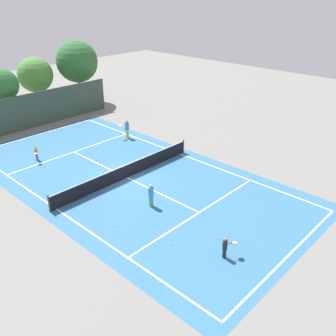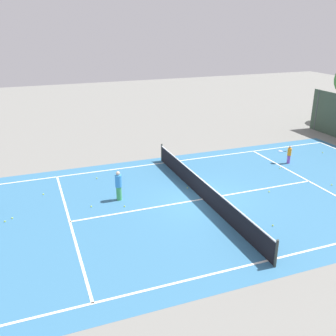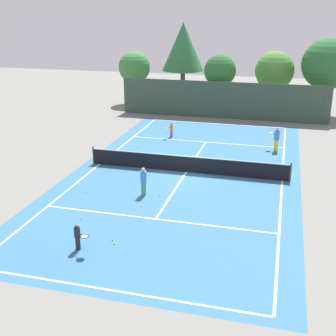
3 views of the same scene
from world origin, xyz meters
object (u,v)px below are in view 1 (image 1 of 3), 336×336
object	(u,v)px
player_0	(36,153)
tennis_ball_4	(172,212)
tennis_ball_3	(118,231)
tennis_ball_13	(172,245)
player_1	(225,247)
tennis_ball_11	(52,161)
tennis_ball_2	(97,138)
player_3	(151,195)
tennis_ball_0	(101,160)
tennis_ball_9	(161,200)
tennis_ball_7	(220,238)
tennis_ball_1	(78,146)
player_2	(127,129)
tennis_ball_6	(146,156)
tennis_ball_12	(227,239)
tennis_ball_8	(7,151)
tennis_ball_5	(127,173)
tennis_ball_10	(112,186)

from	to	relation	value
player_0	tennis_ball_4	xyz separation A→B (m)	(1.68, -12.37, -0.55)
tennis_ball_3	tennis_ball_13	bearing A→B (deg)	-68.64
player_1	tennis_ball_11	world-z (taller)	player_1
tennis_ball_2	player_3	bearing A→B (deg)	-111.42
tennis_ball_3	tennis_ball_11	world-z (taller)	same
tennis_ball_0	tennis_ball_9	size ratio (longest dim) A/B	1.00
tennis_ball_3	player_0	bearing A→B (deg)	81.63
tennis_ball_13	tennis_ball_11	bearing A→B (deg)	84.94
tennis_ball_7	tennis_ball_11	xyz separation A→B (m)	(-0.93, 14.82, 0.00)
tennis_ball_1	tennis_ball_11	xyz separation A→B (m)	(-3.02, -1.08, 0.00)
player_0	player_2	distance (m)	7.86
tennis_ball_7	player_3	bearing A→B (deg)	92.46
tennis_ball_6	tennis_ball_13	xyz separation A→B (m)	(-6.75, -8.94, 0.00)
player_0	player_2	bearing A→B (deg)	-10.92
tennis_ball_4	tennis_ball_12	size ratio (longest dim) A/B	1.00
tennis_ball_3	tennis_ball_8	bearing A→B (deg)	86.51
tennis_ball_8	tennis_ball_11	size ratio (longest dim) A/B	1.00
tennis_ball_6	tennis_ball_7	size ratio (longest dim) A/B	1.00
tennis_ball_3	tennis_ball_6	size ratio (longest dim) A/B	1.00
player_2	tennis_ball_2	size ratio (longest dim) A/B	25.14
tennis_ball_0	tennis_ball_2	world-z (taller)	same
player_0	tennis_ball_7	size ratio (longest dim) A/B	16.67
tennis_ball_5	tennis_ball_10	size ratio (longest dim) A/B	1.00
player_0	player_2	size ratio (longest dim) A/B	0.66
tennis_ball_0	tennis_ball_4	distance (m)	8.94
tennis_ball_4	tennis_ball_12	bearing A→B (deg)	-88.60
tennis_ball_7	tennis_ball_8	world-z (taller)	same
player_0	tennis_ball_8	xyz separation A→B (m)	(-0.78, 3.41, -0.55)
tennis_ball_7	tennis_ball_12	xyz separation A→B (m)	(0.20, -0.30, 0.00)
tennis_ball_9	tennis_ball_13	world-z (taller)	same
player_1	tennis_ball_9	world-z (taller)	player_1
tennis_ball_2	tennis_ball_4	xyz separation A→B (m)	(-4.11, -12.71, 0.00)
tennis_ball_3	tennis_ball_5	bearing A→B (deg)	44.78
tennis_ball_9	tennis_ball_0	bearing A→B (deg)	82.14
player_3	tennis_ball_1	xyz separation A→B (m)	(2.30, 11.00, -0.73)
tennis_ball_4	tennis_ball_11	size ratio (longest dim) A/B	1.00
player_0	tennis_ball_13	size ratio (longest dim) A/B	16.67
player_0	tennis_ball_1	size ratio (longest dim) A/B	16.67
tennis_ball_6	tennis_ball_12	xyz separation A→B (m)	(-4.44, -10.69, 0.00)
player_1	player_0	bearing A→B (deg)	91.85
player_2	tennis_ball_0	world-z (taller)	player_2
player_2	tennis_ball_8	distance (m)	9.83
tennis_ball_6	tennis_ball_12	bearing A→B (deg)	-112.53
tennis_ball_5	tennis_ball_8	xyz separation A→B (m)	(-4.02, 9.98, 0.00)
tennis_ball_2	tennis_ball_12	size ratio (longest dim) A/B	1.00
player_2	tennis_ball_6	xyz separation A→B (m)	(-1.50, -3.96, -0.82)
tennis_ball_12	tennis_ball_13	xyz separation A→B (m)	(-2.31, 1.76, 0.00)
player_1	tennis_ball_7	size ratio (longest dim) A/B	17.19
tennis_ball_5	tennis_ball_12	bearing A→B (deg)	-98.73
tennis_ball_1	tennis_ball_4	bearing A→B (deg)	-99.07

